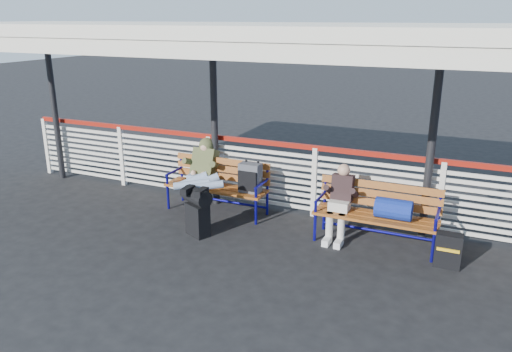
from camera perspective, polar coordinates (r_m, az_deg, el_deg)
The scene contains 9 objects.
ground at distance 7.00m, azimuth 1.63°, elevation -9.95°, with size 60.00×60.00×0.00m, color black.
fence at distance 8.39m, azimuth 6.69°, elevation -0.35°, with size 12.08×0.08×1.24m.
canopy at distance 7.01m, azimuth 4.71°, elevation 15.97°, with size 12.60×3.60×3.16m.
luggage_stack at distance 7.73m, azimuth -6.72°, elevation -3.85°, with size 0.53×0.43×0.77m.
bench_left at distance 8.50m, azimuth -3.04°, elevation -0.40°, with size 1.80×0.56×0.96m.
bench_right at distance 7.53m, azimuth 14.39°, elevation -3.64°, with size 1.80×0.56×0.92m.
traveler_man at distance 8.36m, azimuth -6.42°, elevation -0.23°, with size 0.94×1.64×0.77m.
companion_person at distance 7.63m, azimuth 9.56°, elevation -2.88°, with size 0.32×0.66×1.15m.
suitcase_side at distance 7.29m, azimuth 21.12°, elevation -7.93°, with size 0.35×0.21×0.48m.
Camera 1 is at (2.37, -5.72, 3.25)m, focal length 35.00 mm.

